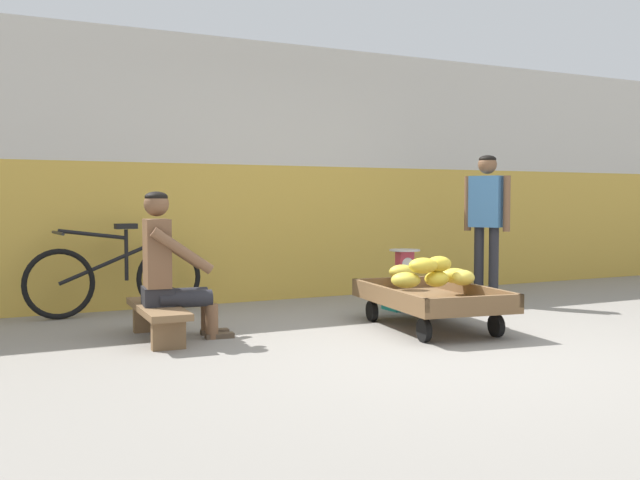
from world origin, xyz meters
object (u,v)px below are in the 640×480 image
object	(u,v)px
plastic_crate	(404,294)
customer_adult	(487,212)
vendor_seated	(169,266)
bicycle_near_left	(116,277)
banana_cart	(430,300)
weighing_scale	(405,264)
low_bench	(158,314)

from	to	relation	value
plastic_crate	customer_adult	world-z (taller)	customer_adult
vendor_seated	bicycle_near_left	bearing A→B (deg)	95.41
banana_cart	weighing_scale	world-z (taller)	weighing_scale
banana_cart	vendor_seated	distance (m)	2.16
banana_cart	vendor_seated	bearing A→B (deg)	165.91
low_bench	bicycle_near_left	world-z (taller)	bicycle_near_left
banana_cart	customer_adult	bearing A→B (deg)	33.49
low_bench	bicycle_near_left	bearing A→B (deg)	91.86
customer_adult	vendor_seated	bearing A→B (deg)	-174.23
banana_cart	plastic_crate	size ratio (longest dim) A/B	4.28
banana_cart	plastic_crate	distance (m)	1.07
weighing_scale	bicycle_near_left	xyz separation A→B (m)	(-2.60, 0.93, -0.10)
low_bench	banana_cart	bearing A→B (deg)	-13.79
low_bench	customer_adult	size ratio (longest dim) A/B	0.73
plastic_crate	bicycle_near_left	bearing A→B (deg)	160.37
low_bench	weighing_scale	distance (m)	2.61
plastic_crate	bicycle_near_left	xyz separation A→B (m)	(-2.60, 0.93, 0.20)
plastic_crate	weighing_scale	xyz separation A→B (m)	(0.00, -0.00, 0.30)
banana_cart	customer_adult	world-z (taller)	customer_adult
vendor_seated	banana_cart	bearing A→B (deg)	-14.09
low_bench	customer_adult	xyz separation A→B (m)	(3.46, 0.33, 0.75)
vendor_seated	bicycle_near_left	size ratio (longest dim) A/B	0.69
vendor_seated	plastic_crate	bearing A→B (deg)	10.77
banana_cart	vendor_seated	xyz separation A→B (m)	(-2.07, 0.52, 0.33)
low_bench	customer_adult	distance (m)	3.56
customer_adult	plastic_crate	bearing A→B (deg)	171.93
banana_cart	vendor_seated	size ratio (longest dim) A/B	1.35
banana_cart	low_bench	bearing A→B (deg)	166.21
weighing_scale	bicycle_near_left	distance (m)	2.77
vendor_seated	bicycle_near_left	xyz separation A→B (m)	(-0.13, 1.40, -0.21)
plastic_crate	weighing_scale	size ratio (longest dim) A/B	1.20
bicycle_near_left	vendor_seated	bearing A→B (deg)	-84.59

